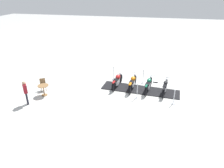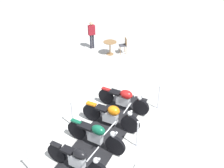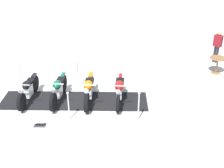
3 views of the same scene
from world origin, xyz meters
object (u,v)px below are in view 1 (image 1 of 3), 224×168
motorcycle_maroon (117,80)px  cafe_table (43,88)px  motorcycle_forest (149,84)px  stanchion_left_mid (137,93)px  stanchion_left_front (174,99)px  motorcycle_black (165,87)px  cafe_chair_near_table (43,84)px  bystander_person (25,91)px  info_placard (156,81)px  stanchion_right_mid (143,78)px  motorcycle_copper (133,82)px  stanchion_right_rear (114,75)px

motorcycle_maroon → cafe_table: motorcycle_maroon is taller
motorcycle_forest → stanchion_left_mid: size_ratio=1.97×
motorcycle_forest → stanchion_left_front: size_ratio=2.18×
stanchion_left_front → motorcycle_black: bearing=-68.1°
cafe_chair_near_table → bystander_person: bearing=-32.6°
stanchion_left_mid → stanchion_left_front: bearing=175.3°
cafe_chair_near_table → info_placard: bearing=79.3°
motorcycle_black → stanchion_right_mid: size_ratio=1.99×
stanchion_left_mid → motorcycle_black: bearing=-148.1°
motorcycle_forest → cafe_chair_near_table: size_ratio=2.43×
stanchion_left_front → bystander_person: bearing=12.7°
stanchion_right_mid → stanchion_left_front: bearing=128.7°
motorcycle_copper → motorcycle_maroon: bearing=90.3°
motorcycle_maroon → bystander_person: bearing=133.8°
motorcycle_maroon → stanchion_right_mid: size_ratio=2.02×
info_placard → cafe_table: size_ratio=0.53×
cafe_chair_near_table → motorcycle_copper: bearing=72.2°
stanchion_right_mid → bystander_person: size_ratio=0.67×
motorcycle_maroon → bystander_person: (5.32, 3.81, 0.45)m
motorcycle_maroon → cafe_chair_near_table: size_ratio=2.44×
motorcycle_forest → stanchion_right_mid: stanchion_right_mid is taller
motorcycle_black → stanchion_right_rear: (4.13, -1.61, -0.13)m
motorcycle_black → bystander_person: bearing=119.9°
stanchion_left_front → cafe_chair_near_table: (9.42, 0.09, 0.23)m
stanchion_left_mid → stanchion_right_rear: (2.24, -2.79, 0.01)m
motorcycle_black → stanchion_right_mid: (1.68, -1.41, -0.12)m
motorcycle_maroon → stanchion_right_rear: (0.56, -1.31, -0.17)m
motorcycle_forest → stanchion_right_mid: (0.49, -1.32, -0.15)m
motorcycle_maroon → stanchion_right_mid: 2.19m
stanchion_left_mid → motorcycle_forest: bearing=-119.0°
motorcycle_black → motorcycle_forest: (1.19, -0.09, 0.03)m
stanchion_left_mid → stanchion_right_rear: 3.57m
motorcycle_black → cafe_chair_near_table: motorcycle_black is taller
stanchion_left_front → cafe_table: (8.98, 0.79, 0.26)m
stanchion_left_front → info_placard: size_ratio=2.51×
stanchion_right_rear → cafe_chair_near_table: (4.74, 3.08, 0.17)m
stanchion_left_front → stanchion_right_rear: size_ratio=0.92×
motorcycle_copper → bystander_person: (6.50, 3.70, 0.47)m
stanchion_right_mid → cafe_chair_near_table: (7.18, 2.88, 0.16)m
motorcycle_maroon → cafe_table: 5.45m
motorcycle_black → stanchion_left_mid: bearing=130.3°
motorcycle_black → stanchion_left_front: size_ratio=2.15×
motorcycle_forest → cafe_table: size_ratio=2.89×
motorcycle_copper → cafe_table: (6.05, 2.36, 0.06)m
motorcycle_forest → motorcycle_copper: bearing=94.3°
motorcycle_maroon → stanchion_left_front: size_ratio=2.19×
info_placard → cafe_table: cafe_table is taller
motorcycle_forest → cafe_chair_near_table: 7.83m
cafe_table → motorcycle_black: bearing=-165.6°
motorcycle_black → cafe_table: (8.43, 2.16, 0.08)m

